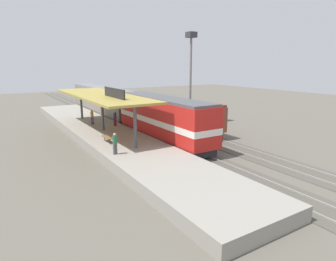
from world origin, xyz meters
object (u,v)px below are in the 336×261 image
at_px(freight_car, 183,115).
at_px(person_boarding, 115,142).
at_px(passenger_carriage_single, 102,101).
at_px(person_waiting, 92,116).
at_px(platform_bench, 107,137).
at_px(locomotive, 163,119).
at_px(light_mast, 191,59).
at_px(person_walking, 115,117).

relative_size(freight_car, person_boarding, 7.02).
relative_size(passenger_carriage_single, person_waiting, 11.70).
xyz_separation_m(platform_bench, freight_car, (10.60, 3.33, 0.63)).
distance_m(locomotive, light_mast, 11.57).
relative_size(platform_bench, passenger_carriage_single, 0.08).
xyz_separation_m(passenger_carriage_single, person_walking, (-2.65, -11.76, -0.46)).
relative_size(locomotive, freight_car, 1.20).
height_order(freight_car, light_mast, light_mast).
bearing_deg(person_walking, passenger_carriage_single, 77.30).
bearing_deg(freight_car, person_walking, 156.41).
bearing_deg(platform_bench, freight_car, 17.42).
height_order(passenger_carriage_single, person_waiting, passenger_carriage_single).
bearing_deg(light_mast, freight_car, -136.73).
distance_m(locomotive, person_boarding, 7.87).
xyz_separation_m(passenger_carriage_single, person_waiting, (-4.65, -9.66, -0.46)).
bearing_deg(platform_bench, person_waiting, 81.04).
xyz_separation_m(passenger_carriage_single, light_mast, (7.80, -11.91, 6.08)).
height_order(passenger_carriage_single, person_walking, passenger_carriage_single).
relative_size(passenger_carriage_single, person_boarding, 11.70).
xyz_separation_m(platform_bench, passenger_carriage_single, (6.00, 18.25, 0.97)).
bearing_deg(person_walking, light_mast, -0.84).
height_order(freight_car, person_waiting, freight_car).
bearing_deg(platform_bench, person_boarding, -101.03).
bearing_deg(platform_bench, person_walking, 62.70).
bearing_deg(person_walking, person_boarding, -111.70).
distance_m(person_walking, person_boarding, 11.06).
bearing_deg(passenger_carriage_single, light_mast, -56.78).
distance_m(platform_bench, person_walking, 7.32).
relative_size(locomotive, person_walking, 8.44).
height_order(passenger_carriage_single, freight_car, passenger_carriage_single).
xyz_separation_m(platform_bench, person_walking, (3.35, 6.49, 0.51)).
relative_size(locomotive, person_boarding, 8.44).
bearing_deg(locomotive, freight_car, 33.79).
relative_size(platform_bench, person_waiting, 0.99).
relative_size(person_waiting, person_boarding, 1.00).
bearing_deg(locomotive, platform_bench, -177.64).
bearing_deg(freight_car, person_boarding, -147.91).
relative_size(person_waiting, person_walking, 1.00).
bearing_deg(person_waiting, person_boarding, -99.60).
bearing_deg(person_waiting, locomotive, -60.89).
bearing_deg(person_waiting, platform_bench, -98.96).
distance_m(locomotive, person_walking, 6.80).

